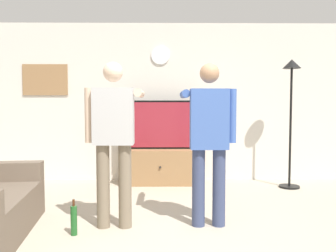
{
  "coord_description": "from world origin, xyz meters",
  "views": [
    {
      "loc": [
        -0.1,
        -3.38,
        1.34
      ],
      "look_at": [
        -0.05,
        1.2,
        1.05
      ],
      "focal_mm": 38.91,
      "sensor_mm": 36.0,
      "label": 1
    }
  ],
  "objects": [
    {
      "name": "framed_picture",
      "position": [
        -2.13,
        2.9,
        1.74
      ],
      "size": [
        0.76,
        0.04,
        0.52
      ],
      "primitive_type": "cube",
      "color": "#997047"
    },
    {
      "name": "back_wall",
      "position": [
        0.0,
        2.95,
        1.35
      ],
      "size": [
        6.4,
        0.1,
        2.7
      ],
      "primitive_type": "cube",
      "color": "silver",
      "rests_on": "ground_plane"
    },
    {
      "name": "person_standing_nearer_couch",
      "position": [
        0.39,
        0.53,
        1.0
      ],
      "size": [
        0.59,
        0.78,
        1.76
      ],
      "color": "#384266",
      "rests_on": "ground_plane"
    },
    {
      "name": "person_standing_nearer_lamp",
      "position": [
        -0.63,
        0.49,
        1.01
      ],
      "size": [
        0.61,
        0.78,
        1.77
      ],
      "color": "#7A6B56",
      "rests_on": "ground_plane"
    },
    {
      "name": "tv_stand",
      "position": [
        -0.16,
        2.6,
        0.29
      ],
      "size": [
        1.27,
        0.5,
        0.58
      ],
      "color": "#997047",
      "rests_on": "ground_plane"
    },
    {
      "name": "wall_clock",
      "position": [
        -0.16,
        2.89,
        2.15
      ],
      "size": [
        0.31,
        0.03,
        0.31
      ],
      "primitive_type": "cylinder",
      "rotation": [
        1.57,
        0.0,
        0.0
      ],
      "color": "white"
    },
    {
      "name": "beverage_bottle",
      "position": [
        -1.01,
        0.25,
        0.15
      ],
      "size": [
        0.07,
        0.07,
        0.37
      ],
      "color": "#1E5923",
      "rests_on": "ground_plane"
    },
    {
      "name": "television",
      "position": [
        -0.16,
        2.65,
        0.98
      ],
      "size": [
        1.32,
        0.07,
        0.81
      ],
      "color": "black",
      "rests_on": "tv_stand"
    },
    {
      "name": "ground_plane",
      "position": [
        0.0,
        0.0,
        0.0
      ],
      "size": [
        8.4,
        8.4,
        0.0
      ],
      "primitive_type": "plane",
      "color": "#B2A893"
    },
    {
      "name": "floor_lamp",
      "position": [
        1.89,
        2.29,
        1.44
      ],
      "size": [
        0.32,
        0.32,
        2.02
      ],
      "color": "black",
      "rests_on": "ground_plane"
    }
  ]
}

